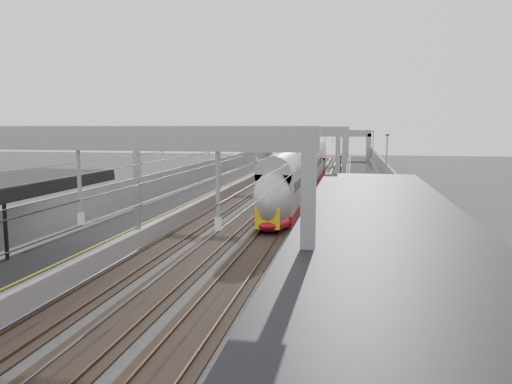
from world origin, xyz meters
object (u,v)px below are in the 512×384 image
at_px(train, 302,174).
at_px(signal_green, 275,158).
at_px(overbridge, 318,137).
at_px(bench, 439,346).

relative_size(train, signal_green, 14.58).
height_order(overbridge, signal_green, overbridge).
height_order(overbridge, bench, overbridge).
bearing_deg(overbridge, signal_green, -101.05).
bearing_deg(train, bench, -79.32).
relative_size(train, bench, 27.56).
bearing_deg(signal_green, bench, -77.54).
bearing_deg(train, overbridge, 91.69).
bearing_deg(train, signal_green, 105.56).
height_order(overbridge, train, overbridge).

